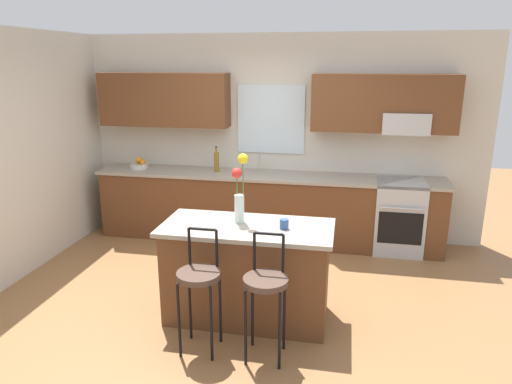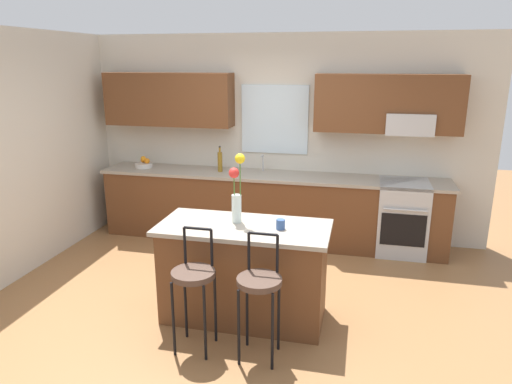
# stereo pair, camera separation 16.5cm
# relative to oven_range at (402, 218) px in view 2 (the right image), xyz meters

# --- Properties ---
(ground_plane) EXTENTS (14.00, 14.00, 0.00)m
(ground_plane) POSITION_rel_oven_range_xyz_m (-1.69, -1.68, -0.46)
(ground_plane) COLOR olive
(wall_left) EXTENTS (0.12, 4.60, 2.70)m
(wall_left) POSITION_rel_oven_range_xyz_m (-4.25, -1.38, 0.89)
(wall_left) COLOR beige
(wall_left) RESTS_ON ground
(back_wall_assembly) EXTENTS (5.60, 0.50, 2.70)m
(back_wall_assembly) POSITION_rel_oven_range_xyz_m (-1.66, 0.31, 1.05)
(back_wall_assembly) COLOR beige
(back_wall_assembly) RESTS_ON ground
(counter_run) EXTENTS (4.56, 0.64, 0.92)m
(counter_run) POSITION_rel_oven_range_xyz_m (-1.70, 0.02, 0.01)
(counter_run) COLOR brown
(counter_run) RESTS_ON ground
(sink_faucet) EXTENTS (0.02, 0.13, 0.23)m
(sink_faucet) POSITION_rel_oven_range_xyz_m (-1.82, 0.17, 0.60)
(sink_faucet) COLOR #B7BABC
(sink_faucet) RESTS_ON counter_run
(oven_range) EXTENTS (0.60, 0.64, 0.92)m
(oven_range) POSITION_rel_oven_range_xyz_m (0.00, 0.00, 0.00)
(oven_range) COLOR #B7BABC
(oven_range) RESTS_ON ground
(kitchen_island) EXTENTS (1.56, 0.73, 0.92)m
(kitchen_island) POSITION_rel_oven_range_xyz_m (-1.54, -1.96, 0.00)
(kitchen_island) COLOR brown
(kitchen_island) RESTS_ON ground
(bar_stool_near) EXTENTS (0.36, 0.36, 1.04)m
(bar_stool_near) POSITION_rel_oven_range_xyz_m (-1.81, -2.53, 0.18)
(bar_stool_near) COLOR black
(bar_stool_near) RESTS_ON ground
(bar_stool_middle) EXTENTS (0.36, 0.36, 1.04)m
(bar_stool_middle) POSITION_rel_oven_range_xyz_m (-1.26, -2.53, 0.18)
(bar_stool_middle) COLOR black
(bar_stool_middle) RESTS_ON ground
(flower_vase) EXTENTS (0.15, 0.10, 0.64)m
(flower_vase) POSITION_rel_oven_range_xyz_m (-1.62, -1.88, 0.76)
(flower_vase) COLOR silver
(flower_vase) RESTS_ON kitchen_island
(mug_ceramic) EXTENTS (0.08, 0.08, 0.09)m
(mug_ceramic) POSITION_rel_oven_range_xyz_m (-1.20, -1.97, 0.51)
(mug_ceramic) COLOR #33518C
(mug_ceramic) RESTS_ON kitchen_island
(fruit_bowl_oranges) EXTENTS (0.24, 0.24, 0.16)m
(fruit_bowl_oranges) POSITION_rel_oven_range_xyz_m (-3.48, 0.03, 0.51)
(fruit_bowl_oranges) COLOR silver
(fruit_bowl_oranges) RESTS_ON counter_run
(bottle_olive_oil) EXTENTS (0.06, 0.06, 0.34)m
(bottle_olive_oil) POSITION_rel_oven_range_xyz_m (-2.37, 0.02, 0.60)
(bottle_olive_oil) COLOR olive
(bottle_olive_oil) RESTS_ON counter_run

